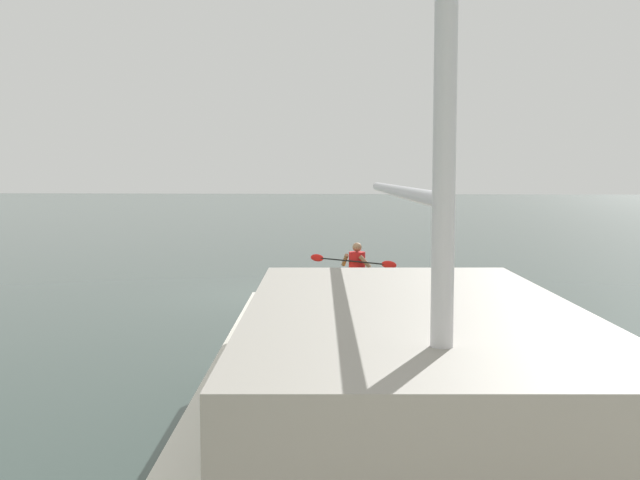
# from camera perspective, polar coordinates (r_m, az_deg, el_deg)

# --- Properties ---
(ground_plane) EXTENTS (160.00, 160.00, 0.00)m
(ground_plane) POSITION_cam_1_polar(r_m,az_deg,el_deg) (15.87, -2.92, -4.21)
(ground_plane) COLOR #384742
(kayak) EXTENTS (3.41, 4.34, 0.24)m
(kayak) POSITION_cam_1_polar(r_m,az_deg,el_deg) (17.24, 2.94, -3.06)
(kayak) COLOR #EAB214
(kayak) RESTS_ON ground
(kayaker) EXTENTS (2.02, 1.48, 0.75)m
(kayaker) POSITION_cam_1_polar(r_m,az_deg,el_deg) (17.12, 2.79, -1.66)
(kayaker) COLOR red
(kayaker) RESTS_ON kayak
(sailboat_tall_mast) EXTENTS (3.75, 10.46, 14.27)m
(sailboat_tall_mast) POSITION_cam_1_polar(r_m,az_deg,el_deg) (4.99, 7.71, -16.87)
(sailboat_tall_mast) COLOR silver
(sailboat_tall_mast) RESTS_ON ground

